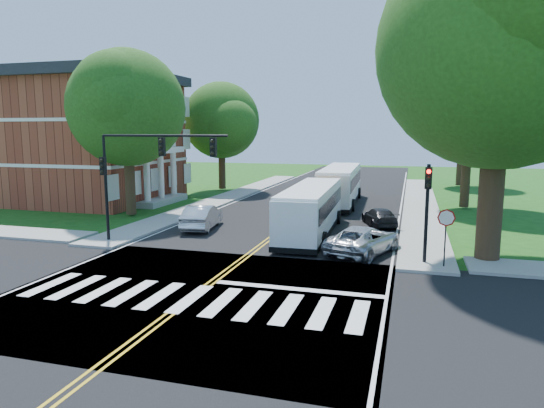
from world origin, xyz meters
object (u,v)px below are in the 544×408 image
(suv, at_px, (363,240))
(dark_sedan, at_px, (379,217))
(bus_follow, at_px, (340,185))
(signal_nw, at_px, (143,162))
(hatchback, at_px, (202,217))
(signal_ne, at_px, (427,200))
(bus_lead, at_px, (311,209))

(suv, bearing_deg, dark_sedan, -73.21)
(suv, relative_size, dark_sedan, 1.26)
(dark_sedan, bearing_deg, suv, 68.42)
(bus_follow, xyz_separation_m, dark_sedan, (3.74, -8.56, -1.04))
(signal_nw, height_order, dark_sedan, signal_nw)
(hatchback, bearing_deg, dark_sedan, -168.25)
(signal_ne, bearing_deg, bus_lead, 140.62)
(signal_nw, bearing_deg, bus_follow, 65.86)
(signal_ne, height_order, bus_lead, signal_ne)
(bus_follow, height_order, dark_sedan, bus_follow)
(signal_ne, distance_m, suv, 3.89)
(signal_ne, xyz_separation_m, bus_follow, (-6.29, 17.33, -1.34))
(dark_sedan, bearing_deg, bus_follow, -85.66)
(hatchback, height_order, suv, hatchback)
(bus_follow, xyz_separation_m, hatchback, (-6.70, -12.56, -0.86))
(signal_ne, height_order, dark_sedan, signal_ne)
(signal_nw, distance_m, bus_lead, 9.79)
(bus_follow, xyz_separation_m, suv, (3.43, -15.97, -0.92))
(suv, bearing_deg, hatchback, 0.52)
(bus_follow, bearing_deg, dark_sedan, 111.18)
(suv, bearing_deg, signal_nw, 26.10)
(signal_ne, height_order, suv, signal_ne)
(signal_ne, distance_m, bus_follow, 18.48)
(bus_follow, bearing_deg, hatchback, 59.52)
(bus_lead, relative_size, hatchback, 2.43)
(bus_lead, distance_m, hatchback, 6.81)
(bus_lead, xyz_separation_m, bus_follow, (-0.06, 12.22, 0.13))
(signal_ne, height_order, hatchback, signal_ne)
(signal_nw, relative_size, suv, 1.45)
(signal_nw, distance_m, hatchback, 6.09)
(signal_ne, xyz_separation_m, bus_lead, (-6.23, 5.11, -1.47))
(bus_follow, bearing_deg, bus_lead, 87.88)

